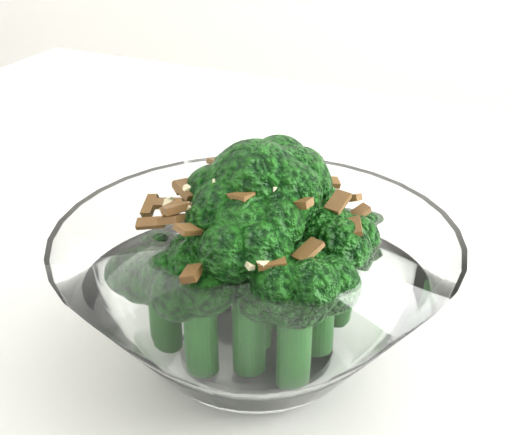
# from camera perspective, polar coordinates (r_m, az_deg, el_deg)

# --- Properties ---
(table) EXTENTS (1.38, 1.11, 0.75)m
(table) POSITION_cam_1_polar(r_m,az_deg,el_deg) (0.55, 11.02, -11.86)
(table) COLOR white
(table) RESTS_ON ground
(broccoli_dish) EXTENTS (0.22, 0.22, 0.13)m
(broccoli_dish) POSITION_cam_1_polar(r_m,az_deg,el_deg) (0.43, 0.15, -4.92)
(broccoli_dish) COLOR white
(broccoli_dish) RESTS_ON table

